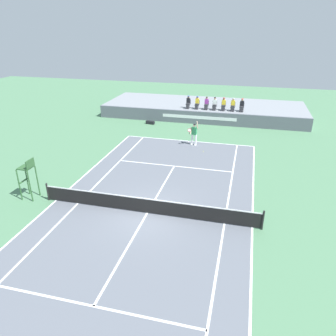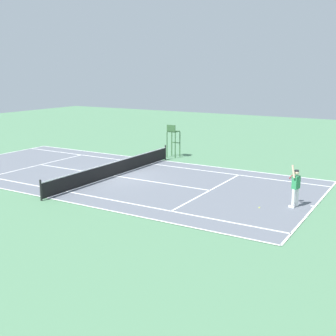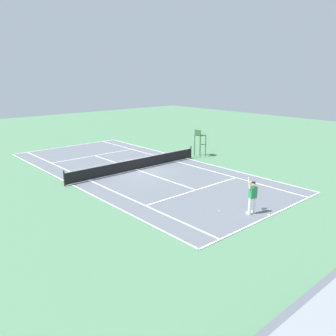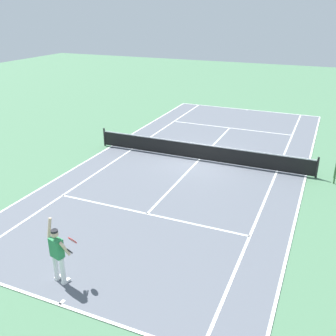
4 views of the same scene
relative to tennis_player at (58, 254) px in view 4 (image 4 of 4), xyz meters
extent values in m
plane|color=#4C7A56|center=(-0.58, -11.06, -0.99)|extent=(80.00, 80.00, 0.00)
cube|color=slate|center=(-0.58, -11.06, -0.98)|extent=(10.98, 23.78, 0.02)
cube|color=white|center=(-0.58, 0.83, -0.97)|extent=(10.98, 0.10, 0.01)
cube|color=white|center=(-0.58, -22.95, -0.97)|extent=(10.98, 0.10, 0.01)
cube|color=white|center=(-6.07, -11.06, -0.97)|extent=(0.10, 23.78, 0.01)
cube|color=white|center=(4.91, -11.06, -0.97)|extent=(0.10, 23.78, 0.01)
cube|color=white|center=(-4.69, -11.06, -0.97)|extent=(0.10, 23.78, 0.01)
cube|color=white|center=(3.53, -11.06, -0.97)|extent=(0.10, 23.78, 0.01)
cube|color=white|center=(-0.58, -4.66, -0.97)|extent=(8.22, 0.10, 0.01)
cube|color=white|center=(-0.58, -17.46, -0.97)|extent=(8.22, 0.10, 0.01)
cube|color=white|center=(-0.58, -11.06, -0.97)|extent=(0.10, 12.80, 0.01)
cube|color=white|center=(-0.58, 0.73, -0.97)|extent=(0.10, 0.20, 0.01)
cube|color=white|center=(-0.58, -22.85, -0.97)|extent=(0.10, 0.20, 0.01)
cylinder|color=black|center=(-6.52, -11.06, -0.46)|extent=(0.10, 0.10, 1.07)
cylinder|color=black|center=(5.36, -11.06, -0.46)|extent=(0.10, 0.10, 1.07)
cube|color=black|center=(-0.58, -11.06, -0.51)|extent=(11.78, 0.02, 0.84)
cube|color=white|center=(-0.58, -11.06, -0.09)|extent=(11.78, 0.03, 0.06)
cylinder|color=white|center=(0.16, -0.02, -0.53)|extent=(0.15, 0.15, 0.92)
cylinder|color=white|center=(-0.15, 0.05, -0.53)|extent=(0.15, 0.15, 0.92)
cube|color=white|center=(0.15, -0.08, -0.94)|extent=(0.18, 0.30, 0.10)
cube|color=white|center=(-0.16, -0.01, -0.94)|extent=(0.18, 0.30, 0.10)
cube|color=#2D8C51|center=(0.01, 0.01, 0.23)|extent=(0.45, 0.33, 0.60)
sphere|color=beige|center=(0.01, 0.01, 0.70)|extent=(0.22, 0.22, 0.22)
cylinder|color=black|center=(0.01, 0.01, 0.79)|extent=(0.21, 0.21, 0.06)
cylinder|color=beige|center=(0.25, -0.08, 0.79)|extent=(0.14, 0.23, 0.61)
cylinder|color=beige|center=(-0.27, -0.02, 0.25)|extent=(0.17, 0.34, 0.56)
cylinder|color=black|center=(-0.33, -0.13, 0.12)|extent=(0.08, 0.19, 0.25)
torus|color=red|center=(-0.33, -0.30, 0.38)|extent=(0.34, 0.26, 0.26)
cylinder|color=silver|center=(-0.33, -0.30, 0.38)|extent=(0.30, 0.22, 0.22)
sphere|color=#D1E533|center=(1.01, -1.35, -0.96)|extent=(0.07, 0.07, 0.07)
camera|label=1|loc=(4.10, -25.03, 8.35)|focal=34.38mm
camera|label=2|loc=(19.85, 4.91, 5.29)|focal=46.35mm
camera|label=3|loc=(14.65, 9.87, 6.26)|focal=36.87mm
camera|label=4|loc=(-6.60, 7.25, 6.63)|focal=40.90mm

